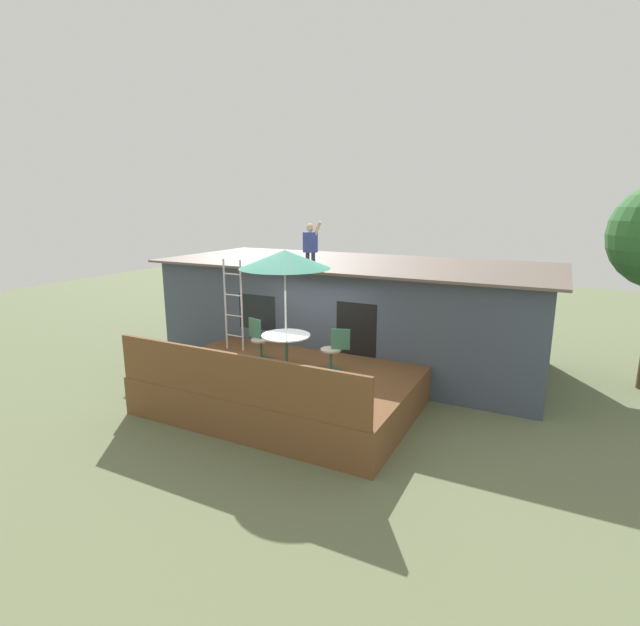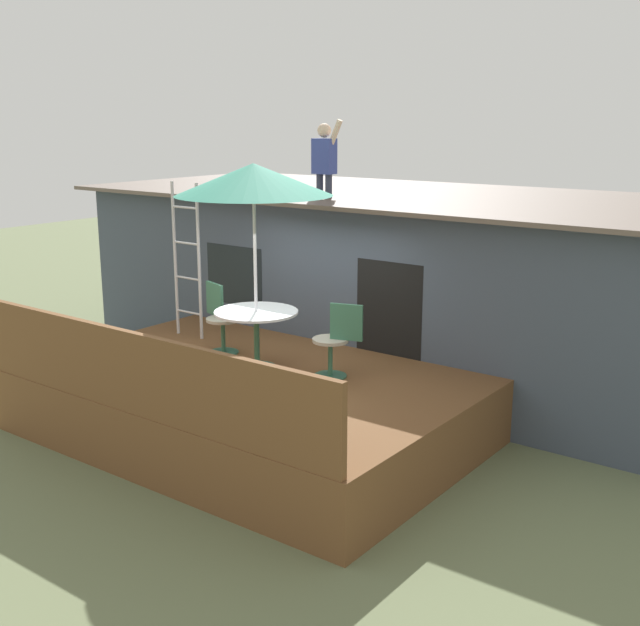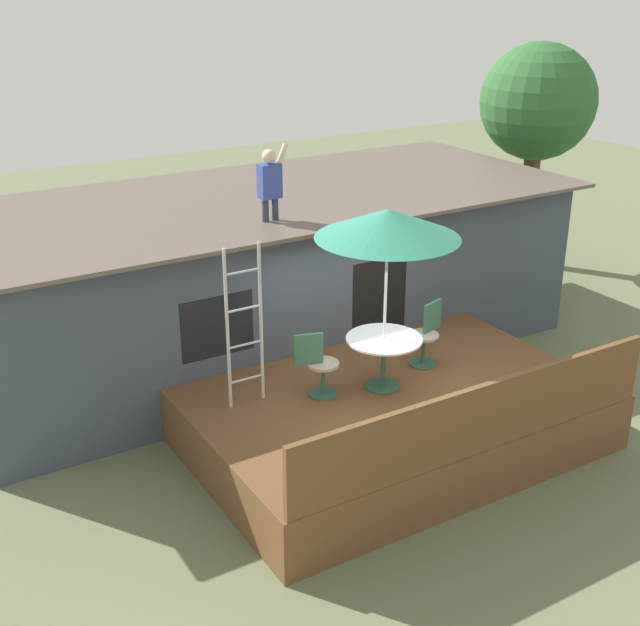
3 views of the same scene
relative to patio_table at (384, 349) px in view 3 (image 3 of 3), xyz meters
name	(u,v)px [view 3 (image 3 of 3)]	position (x,y,z in m)	size (l,w,h in m)	color
ground_plane	(387,439)	(0.05, -0.09, -1.39)	(40.00, 40.00, 0.00)	#66704C
house	(266,274)	(0.05, 3.51, -0.01)	(10.50, 4.50, 2.74)	#424C5B
deck	(388,414)	(0.05, -0.09, -0.99)	(5.43, 3.83, 0.80)	brown
deck_railing	(482,418)	(0.05, -1.95, -0.14)	(5.33, 0.08, 0.90)	brown
patio_table	(384,349)	(0.00, 0.00, 0.00)	(1.04, 1.04, 0.74)	#33664C
patio_umbrella	(388,224)	(0.00, 0.00, 1.76)	(1.90, 1.90, 2.54)	silver
step_ladder	(244,327)	(-1.80, 0.58, 0.51)	(0.52, 0.04, 2.20)	silver
person_figure	(270,180)	(-0.55, 2.16, 1.96)	(0.47, 0.20, 1.11)	#33384C
patio_chair_left	(318,365)	(-0.88, 0.27, -0.13)	(0.61, 0.44, 0.92)	#33664C
patio_chair_right	(427,334)	(0.99, 0.32, -0.13)	(0.61, 0.44, 0.92)	#33664C
backyard_tree	(538,104)	(7.10, 4.56, 2.14)	(2.44, 2.44, 4.80)	brown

